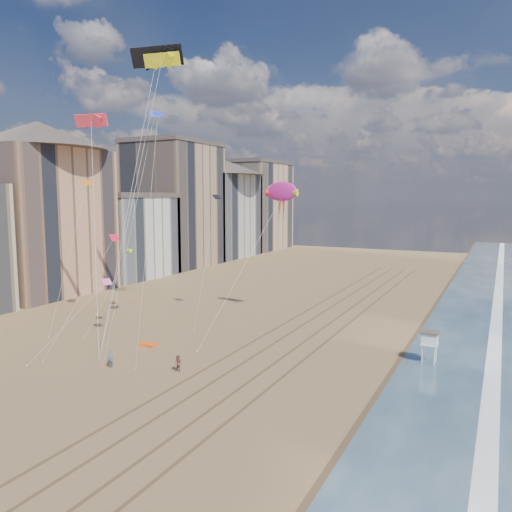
{
  "coord_description": "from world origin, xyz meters",
  "views": [
    {
      "loc": [
        23.4,
        -24.43,
        16.24
      ],
      "look_at": [
        -1.7,
        26.0,
        9.5
      ],
      "focal_mm": 35.0,
      "sensor_mm": 36.0,
      "label": 1
    }
  ],
  "objects_px": {
    "kite_flyer_a": "(111,359)",
    "grounded_kite": "(148,344)",
    "kite_flyer_b": "(178,363)",
    "lifeguard_stand": "(430,339)",
    "show_kite": "(282,192)"
  },
  "relations": [
    {
      "from": "lifeguard_stand",
      "to": "kite_flyer_b",
      "type": "bearing_deg",
      "value": -147.54
    },
    {
      "from": "show_kite",
      "to": "kite_flyer_b",
      "type": "relative_size",
      "value": 14.34
    },
    {
      "from": "grounded_kite",
      "to": "kite_flyer_a",
      "type": "height_order",
      "value": "kite_flyer_a"
    },
    {
      "from": "grounded_kite",
      "to": "show_kite",
      "type": "bearing_deg",
      "value": 61.48
    },
    {
      "from": "grounded_kite",
      "to": "kite_flyer_a",
      "type": "distance_m",
      "value": 7.54
    },
    {
      "from": "lifeguard_stand",
      "to": "kite_flyer_a",
      "type": "xyz_separation_m",
      "value": [
        -26.92,
        -15.07,
        -1.53
      ]
    },
    {
      "from": "grounded_kite",
      "to": "show_kite",
      "type": "distance_m",
      "value": 25.23
    },
    {
      "from": "lifeguard_stand",
      "to": "kite_flyer_a",
      "type": "relative_size",
      "value": 1.76
    },
    {
      "from": "show_kite",
      "to": "kite_flyer_b",
      "type": "xyz_separation_m",
      "value": [
        -0.72,
        -22.25,
        -16.04
      ]
    },
    {
      "from": "show_kite",
      "to": "kite_flyer_a",
      "type": "relative_size",
      "value": 12.78
    },
    {
      "from": "kite_flyer_a",
      "to": "kite_flyer_b",
      "type": "relative_size",
      "value": 1.12
    },
    {
      "from": "kite_flyer_b",
      "to": "kite_flyer_a",
      "type": "bearing_deg",
      "value": -152.44
    },
    {
      "from": "kite_flyer_a",
      "to": "show_kite",
      "type": "bearing_deg",
      "value": 54.02
    },
    {
      "from": "grounded_kite",
      "to": "kite_flyer_b",
      "type": "distance_m",
      "value": 9.49
    },
    {
      "from": "kite_flyer_a",
      "to": "grounded_kite",
      "type": "bearing_deg",
      "value": 81.4
    }
  ]
}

